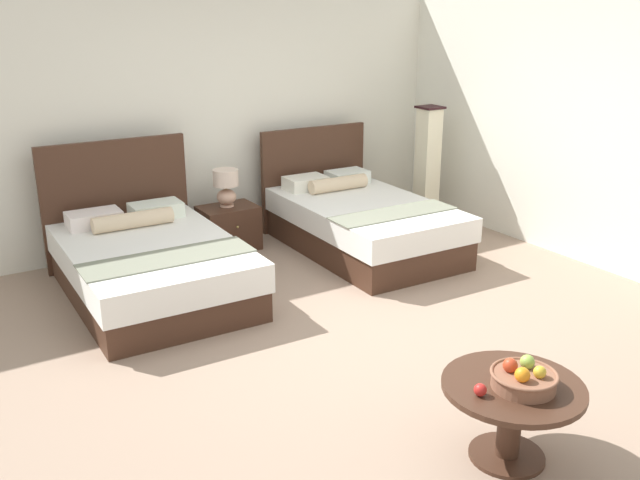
{
  "coord_description": "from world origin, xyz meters",
  "views": [
    {
      "loc": [
        -2.97,
        -4.18,
        2.51
      ],
      "look_at": [
        -0.07,
        0.45,
        0.64
      ],
      "focal_mm": 39.67,
      "sensor_mm": 36.0,
      "label": 1
    }
  ],
  "objects_px": {
    "bed_near_corner": "(360,222)",
    "fruit_bowl": "(524,378)",
    "floor_lamp_corner": "(427,166)",
    "table_lamp": "(226,185)",
    "bed_near_window": "(149,263)",
    "nightstand": "(229,228)",
    "loose_apple": "(480,390)",
    "coffee_table": "(511,405)"
  },
  "relations": [
    {
      "from": "table_lamp",
      "to": "floor_lamp_corner",
      "type": "bearing_deg",
      "value": -9.61
    },
    {
      "from": "nightstand",
      "to": "loose_apple",
      "type": "bearing_deg",
      "value": -96.02
    },
    {
      "from": "fruit_bowl",
      "to": "loose_apple",
      "type": "distance_m",
      "value": 0.27
    },
    {
      "from": "bed_near_corner",
      "to": "table_lamp",
      "type": "xyz_separation_m",
      "value": [
        -1.18,
        0.75,
        0.39
      ]
    },
    {
      "from": "bed_near_corner",
      "to": "floor_lamp_corner",
      "type": "relative_size",
      "value": 1.58
    },
    {
      "from": "bed_near_corner",
      "to": "fruit_bowl",
      "type": "distance_m",
      "value": 3.72
    },
    {
      "from": "bed_near_corner",
      "to": "floor_lamp_corner",
      "type": "bearing_deg",
      "value": 16.56
    },
    {
      "from": "floor_lamp_corner",
      "to": "loose_apple",
      "type": "bearing_deg",
      "value": -126.77
    },
    {
      "from": "loose_apple",
      "to": "floor_lamp_corner",
      "type": "xyz_separation_m",
      "value": [
        2.8,
        3.74,
        0.17
      ]
    },
    {
      "from": "bed_near_corner",
      "to": "coffee_table",
      "type": "height_order",
      "value": "bed_near_corner"
    },
    {
      "from": "bed_near_window",
      "to": "bed_near_corner",
      "type": "height_order",
      "value": "bed_near_window"
    },
    {
      "from": "fruit_bowl",
      "to": "nightstand",
      "type": "bearing_deg",
      "value": 87.61
    },
    {
      "from": "bed_near_corner",
      "to": "nightstand",
      "type": "bearing_deg",
      "value": 148.06
    },
    {
      "from": "bed_near_corner",
      "to": "coffee_table",
      "type": "bearing_deg",
      "value": -111.85
    },
    {
      "from": "bed_near_window",
      "to": "floor_lamp_corner",
      "type": "relative_size",
      "value": 1.53
    },
    {
      "from": "bed_near_corner",
      "to": "table_lamp",
      "type": "distance_m",
      "value": 1.45
    },
    {
      "from": "nightstand",
      "to": "coffee_table",
      "type": "height_order",
      "value": "coffee_table"
    },
    {
      "from": "floor_lamp_corner",
      "to": "fruit_bowl",
      "type": "bearing_deg",
      "value": -123.67
    },
    {
      "from": "table_lamp",
      "to": "coffee_table",
      "type": "relative_size",
      "value": 0.49
    },
    {
      "from": "coffee_table",
      "to": "floor_lamp_corner",
      "type": "bearing_deg",
      "value": 55.81
    },
    {
      "from": "bed_near_corner",
      "to": "loose_apple",
      "type": "distance_m",
      "value": 3.76
    },
    {
      "from": "bed_near_corner",
      "to": "table_lamp",
      "type": "relative_size",
      "value": 5.56
    },
    {
      "from": "table_lamp",
      "to": "floor_lamp_corner",
      "type": "xyz_separation_m",
      "value": [
        2.36,
        -0.4,
        -0.01
      ]
    },
    {
      "from": "bed_near_window",
      "to": "nightstand",
      "type": "xyz_separation_m",
      "value": [
        1.11,
        0.73,
        -0.06
      ]
    },
    {
      "from": "nightstand",
      "to": "coffee_table",
      "type": "distance_m",
      "value": 4.14
    },
    {
      "from": "nightstand",
      "to": "fruit_bowl",
      "type": "height_order",
      "value": "fruit_bowl"
    },
    {
      "from": "nightstand",
      "to": "floor_lamp_corner",
      "type": "xyz_separation_m",
      "value": [
        2.36,
        -0.38,
        0.45
      ]
    },
    {
      "from": "bed_near_window",
      "to": "nightstand",
      "type": "distance_m",
      "value": 1.33
    },
    {
      "from": "table_lamp",
      "to": "fruit_bowl",
      "type": "distance_m",
      "value": 4.22
    },
    {
      "from": "nightstand",
      "to": "table_lamp",
      "type": "relative_size",
      "value": 1.5
    },
    {
      "from": "loose_apple",
      "to": "bed_near_window",
      "type": "bearing_deg",
      "value": 101.27
    },
    {
      "from": "bed_near_window",
      "to": "bed_near_corner",
      "type": "bearing_deg",
      "value": -0.18
    },
    {
      "from": "bed_near_corner",
      "to": "fruit_bowl",
      "type": "xyz_separation_m",
      "value": [
        -1.35,
        -3.46,
        0.24
      ]
    },
    {
      "from": "coffee_table",
      "to": "floor_lamp_corner",
      "type": "distance_m",
      "value": 4.55
    },
    {
      "from": "nightstand",
      "to": "fruit_bowl",
      "type": "xyz_separation_m",
      "value": [
        -0.18,
        -4.19,
        0.31
      ]
    },
    {
      "from": "fruit_bowl",
      "to": "loose_apple",
      "type": "height_order",
      "value": "fruit_bowl"
    },
    {
      "from": "coffee_table",
      "to": "loose_apple",
      "type": "bearing_deg",
      "value": 177.38
    },
    {
      "from": "nightstand",
      "to": "floor_lamp_corner",
      "type": "bearing_deg",
      "value": -9.13
    },
    {
      "from": "fruit_bowl",
      "to": "floor_lamp_corner",
      "type": "relative_size",
      "value": 0.27
    },
    {
      "from": "bed_near_corner",
      "to": "loose_apple",
      "type": "relative_size",
      "value": 30.49
    },
    {
      "from": "coffee_table",
      "to": "floor_lamp_corner",
      "type": "relative_size",
      "value": 0.58
    },
    {
      "from": "nightstand",
      "to": "floor_lamp_corner",
      "type": "relative_size",
      "value": 0.43
    }
  ]
}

